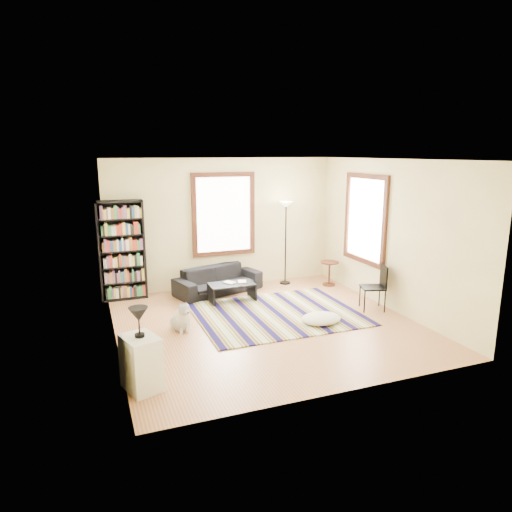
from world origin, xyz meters
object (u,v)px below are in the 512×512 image
object	(u,v)px
floor_cushion	(321,319)
white_cabinet	(141,363)
floor_lamp	(286,243)
folding_chair	(373,288)
coffee_table	(232,292)
side_table	(329,273)
dog	(180,316)
sofa	(218,280)
bookshelf	(122,251)

from	to	relation	value
floor_cushion	white_cabinet	world-z (taller)	white_cabinet
floor_lamp	folding_chair	bearing A→B (deg)	-69.45
coffee_table	floor_lamp	xyz separation A→B (m)	(1.51, 0.75, 0.75)
side_table	dog	world-z (taller)	side_table
coffee_table	folding_chair	xyz separation A→B (m)	(2.33, -1.42, 0.25)
sofa	folding_chair	bearing A→B (deg)	-57.83
folding_chair	white_cabinet	world-z (taller)	folding_chair
side_table	floor_lamp	bearing A→B (deg)	151.52
floor_lamp	coffee_table	bearing A→B (deg)	-153.48
floor_cushion	white_cabinet	bearing A→B (deg)	-159.59
bookshelf	white_cabinet	distance (m)	3.90
dog	white_cabinet	bearing A→B (deg)	-129.97
floor_cushion	floor_lamp	bearing A→B (deg)	79.98
bookshelf	floor_lamp	distance (m)	3.51
coffee_table	folding_chair	size ratio (longest dim) A/B	1.05
floor_cushion	folding_chair	size ratio (longest dim) A/B	0.84
sofa	dog	xyz separation A→B (m)	(-1.19, -1.83, -0.02)
floor_lamp	dog	distance (m)	3.47
white_cabinet	sofa	bearing A→B (deg)	42.53
floor_lamp	floor_cushion	bearing A→B (deg)	-100.02
sofa	folding_chair	world-z (taller)	folding_chair
bookshelf	floor_cushion	world-z (taller)	bookshelf
bookshelf	folding_chair	world-z (taller)	bookshelf
coffee_table	white_cabinet	distance (m)	3.62
floor_lamp	dog	bearing A→B (deg)	-145.36
white_cabinet	dog	bearing A→B (deg)	46.49
bookshelf	floor_cushion	xyz separation A→B (m)	(3.07, -2.66, -0.91)
white_cabinet	bookshelf	bearing A→B (deg)	70.21
white_cabinet	floor_lamp	bearing A→B (deg)	27.44
floor_lamp	dog	xyz separation A→B (m)	(-2.80, -1.93, -0.67)
coffee_table	white_cabinet	bearing A→B (deg)	-125.98
floor_lamp	dog	world-z (taller)	floor_lamp
bookshelf	coffee_table	bearing A→B (deg)	-24.85
sofa	floor_cushion	xyz separation A→B (m)	(1.16, -2.39, -0.18)
folding_chair	dog	bearing A→B (deg)	-164.35
floor_cushion	white_cabinet	xyz separation A→B (m)	(-3.19, -1.19, 0.26)
floor_cushion	side_table	size ratio (longest dim) A/B	1.33
sofa	floor_lamp	bearing A→B (deg)	-13.60
bookshelf	coffee_table	distance (m)	2.35
bookshelf	side_table	xyz separation A→B (m)	(4.37, -0.64, -0.73)
sofa	side_table	bearing A→B (deg)	-25.69
floor_lamp	side_table	xyz separation A→B (m)	(0.87, -0.47, -0.66)
sofa	coffee_table	distance (m)	0.67
floor_cushion	folding_chair	bearing A→B (deg)	13.83
bookshelf	floor_lamp	bearing A→B (deg)	-2.78
coffee_table	floor_cushion	bearing A→B (deg)	-58.28
folding_chair	white_cabinet	bearing A→B (deg)	-141.85
side_table	white_cabinet	size ratio (longest dim) A/B	0.77
coffee_table	side_table	bearing A→B (deg)	6.80
side_table	dog	bearing A→B (deg)	-158.24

